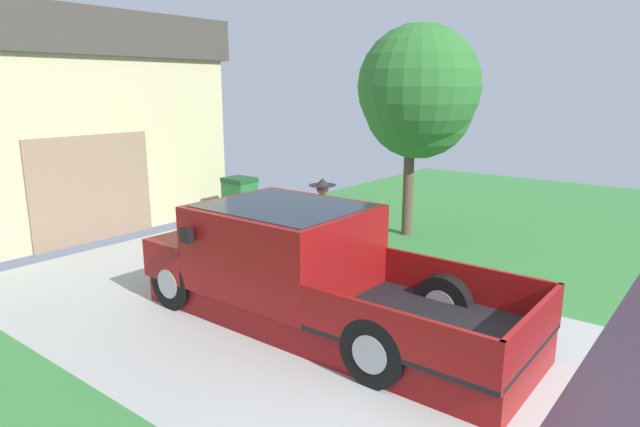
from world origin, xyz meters
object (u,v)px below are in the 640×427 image
at_px(handbag, 325,276).
at_px(wheeled_trash_bin, 240,198).
at_px(front_yard_tree, 419,94).
at_px(pickup_truck, 297,268).
at_px(person_with_hat, 322,222).

relative_size(handbag, wheeled_trash_bin, 0.41).
bearing_deg(wheeled_trash_bin, handbag, -116.87).
bearing_deg(front_yard_tree, handbag, -176.22).
height_order(front_yard_tree, wheeled_trash_bin, front_yard_tree).
relative_size(pickup_truck, front_yard_tree, 1.24).
bearing_deg(handbag, pickup_truck, -158.75).
height_order(person_with_hat, handbag, person_with_hat).
bearing_deg(pickup_truck, wheeled_trash_bin, 53.99).
relative_size(pickup_truck, handbag, 12.44).
height_order(handbag, wheeled_trash_bin, wheeled_trash_bin).
relative_size(pickup_truck, person_with_hat, 3.16).
relative_size(pickup_truck, wheeled_trash_bin, 5.04).
xyz_separation_m(pickup_truck, handbag, (1.28, 0.50, -0.59)).
xyz_separation_m(person_with_hat, wheeled_trash_bin, (1.95, 4.05, -0.42)).
height_order(pickup_truck, front_yard_tree, front_yard_tree).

